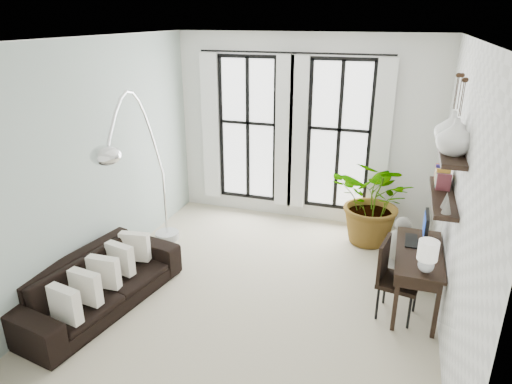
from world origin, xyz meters
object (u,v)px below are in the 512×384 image
at_px(plant, 376,201).
at_px(arc_lamp, 136,133).
at_px(desk, 419,257).
at_px(desk_chair, 392,274).
at_px(buddha, 400,248).
at_px(sofa, 99,283).

bearing_deg(plant, arc_lamp, -148.58).
bearing_deg(desk, desk_chair, -142.11).
relative_size(plant, buddha, 1.75).
distance_m(plant, arc_lamp, 3.76).
bearing_deg(sofa, arc_lamp, 3.94).
relative_size(desk_chair, arc_lamp, 0.38).
relative_size(desk, desk_chair, 1.32).
height_order(sofa, desk, desk).
distance_m(sofa, buddha, 4.11).
bearing_deg(desk_chair, plant, 110.49).
xyz_separation_m(desk, arc_lamp, (-3.64, -0.20, 1.29)).
xyz_separation_m(desk, desk_chair, (-0.29, -0.22, -0.16)).
height_order(sofa, plant, plant).
height_order(plant, desk_chair, plant).
xyz_separation_m(sofa, desk_chair, (3.46, 0.95, 0.23)).
relative_size(sofa, desk_chair, 2.29).
relative_size(plant, arc_lamp, 0.56).
height_order(desk, buddha, desk).
distance_m(sofa, arc_lamp, 1.95).
bearing_deg(sofa, desk, -62.71).
bearing_deg(desk, sofa, -162.59).
bearing_deg(buddha, desk_chair, -94.48).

